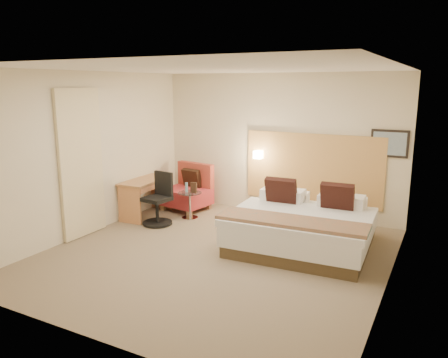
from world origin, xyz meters
The scene contains 19 objects.
floor centered at (0.00, 0.00, -0.01)m, with size 4.80×5.00×0.02m, color #776650.
ceiling centered at (0.00, 0.00, 2.71)m, with size 4.80×5.00×0.02m, color white.
wall_back centered at (0.00, 2.51, 1.35)m, with size 4.80×0.02×2.70m, color beige.
wall_front centered at (0.00, -2.51, 1.35)m, with size 4.80×0.02×2.70m, color beige.
wall_left centered at (-2.41, 0.00, 1.35)m, with size 0.02×5.00×2.70m, color beige.
wall_right centered at (2.41, 0.00, 1.35)m, with size 0.02×5.00×2.70m, color beige.
headboard_panel centered at (0.70, 2.47, 0.95)m, with size 2.60×0.04×1.30m, color tan.
art_frame centered at (2.02, 2.48, 1.50)m, with size 0.62×0.03×0.47m, color black.
art_canvas centered at (2.02, 2.46, 1.50)m, with size 0.54×0.01×0.39m, color gray.
lamp_arm centered at (-0.35, 2.42, 1.15)m, with size 0.02×0.02×0.12m, color silver.
lamp_shade centered at (-0.35, 2.36, 1.15)m, with size 0.15×0.15×0.15m, color #F9E8C2.
curtain centered at (-2.36, -0.25, 1.22)m, with size 0.06×0.90×2.42m, color beige.
bottle_a centered at (-1.38, 1.38, 0.59)m, with size 0.05×0.05×0.18m, color #77A6B8.
menu_folder centered at (-1.22, 1.37, 0.60)m, with size 0.12×0.05×0.20m, color #372216.
bed centered at (1.03, 0.94, 0.33)m, with size 2.16×2.11×1.01m.
lounge_chair centered at (-1.68, 1.90, 0.36)m, with size 0.97×0.88×0.92m.
side_table centered at (-1.30, 1.36, 0.28)m, with size 0.50×0.50×0.50m.
desk centered at (-2.11, 1.12, 0.56)m, with size 0.59×1.17×0.72m.
desk_chair centered at (-1.62, 0.81, 0.39)m, with size 0.59×0.59×0.93m.
Camera 1 is at (2.95, -5.36, 2.49)m, focal length 35.00 mm.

